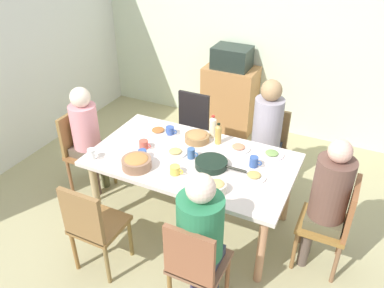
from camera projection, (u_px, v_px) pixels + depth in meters
ground_plane at (192, 220)px, 3.97m from camera, size 5.71×5.71×0.00m
wall_back at (268, 35)px, 5.01m from camera, size 5.00×0.12×2.60m
dining_table at (192, 165)px, 3.61m from camera, size 1.85×1.05×0.75m
chair_0 at (190, 127)px, 4.56m from camera, size 0.40×0.40×0.90m
chair_1 at (267, 145)px, 4.22m from camera, size 0.40×0.40×0.90m
person_1 at (267, 128)px, 4.01m from camera, size 0.30×0.30×1.29m
chair_2 at (334, 221)px, 3.21m from camera, size 0.40×0.40×0.90m
person_2 at (328, 195)px, 3.12m from camera, size 0.30×0.30×1.26m
chair_3 at (83, 147)px, 4.18m from camera, size 0.40×0.40×0.90m
person_3 at (87, 132)px, 4.03m from camera, size 0.30×0.30×1.22m
chair_4 at (93, 224)px, 3.18m from camera, size 0.40×0.40×0.90m
chair_5 at (195, 263)px, 2.83m from camera, size 0.40×0.40×0.90m
person_5 at (201, 231)px, 2.77m from camera, size 0.34×0.34×1.25m
plate_0 at (272, 154)px, 3.60m from camera, size 0.22×0.22×0.04m
plate_1 at (158, 131)px, 3.97m from camera, size 0.24×0.24×0.04m
plate_2 at (254, 176)px, 3.31m from camera, size 0.21×0.21×0.04m
plate_3 at (175, 152)px, 3.62m from camera, size 0.22×0.22×0.04m
plate_4 at (238, 148)px, 3.69m from camera, size 0.22×0.22×0.04m
bowl_0 at (216, 187)px, 3.13m from camera, size 0.16×0.16×0.10m
bowl_1 at (137, 162)px, 3.41m from camera, size 0.26×0.26×0.11m
bowl_2 at (197, 137)px, 3.80m from camera, size 0.24×0.24×0.09m
serving_pan at (212, 164)px, 3.44m from camera, size 0.47×0.29×0.06m
cup_0 at (143, 154)px, 3.55m from camera, size 0.12×0.08×0.08m
cup_1 at (170, 130)px, 3.92m from camera, size 0.12×0.08×0.08m
cup_2 at (92, 154)px, 3.54m from camera, size 0.11×0.07×0.10m
cup_3 at (175, 170)px, 3.34m from camera, size 0.13×0.09×0.08m
cup_4 at (191, 154)px, 3.54m from camera, size 0.11×0.07×0.10m
cup_5 at (144, 144)px, 3.69m from camera, size 0.12×0.09×0.08m
cup_6 at (254, 162)px, 3.43m from camera, size 0.11×0.08×0.10m
bottle_0 at (213, 127)px, 3.85m from camera, size 0.07×0.07×0.23m
bottle_1 at (218, 134)px, 3.73m from camera, size 0.06×0.06×0.22m
side_cabinet at (230, 99)px, 5.36m from camera, size 0.70×0.44×0.90m
microwave at (232, 57)px, 5.05m from camera, size 0.48×0.36×0.28m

